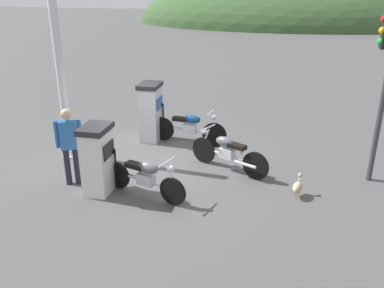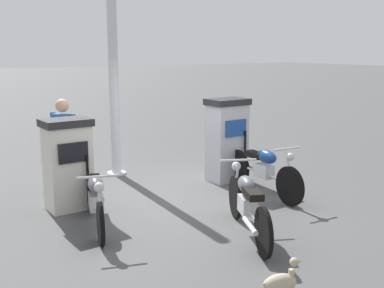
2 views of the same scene
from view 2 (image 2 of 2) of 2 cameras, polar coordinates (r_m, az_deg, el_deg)
ground_plane at (r=8.40m, az=-2.42°, el=-6.80°), size 120.00×120.00×0.00m
fuel_pump_near at (r=8.07m, az=-14.50°, el=-2.29°), size 0.60×0.79×1.50m
fuel_pump_far at (r=9.53m, az=4.18°, el=0.54°), size 0.60×0.81×1.65m
motorcycle_near_pump at (r=7.24m, az=-11.34°, el=-6.21°), size 1.97×0.82×0.94m
motorcycle_far_pump at (r=8.75m, az=8.49°, el=-2.86°), size 2.20×0.56×0.98m
motorcycle_extra at (r=6.86m, az=6.59°, el=-6.86°), size 1.98×0.99×0.97m
attendant_person at (r=8.78m, az=-14.96°, el=0.43°), size 0.55×0.34×1.75m
wandering_duck at (r=5.25m, az=10.46°, el=-15.86°), size 0.27×0.48×0.48m
canopy_support_pole at (r=9.97m, az=-9.30°, el=7.87°), size 0.40×0.40×4.23m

